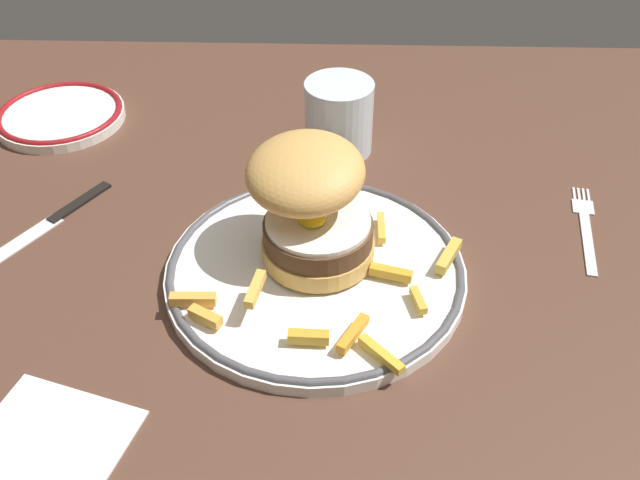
# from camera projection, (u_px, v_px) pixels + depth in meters

# --- Properties ---
(ground_plane) EXTENTS (1.32, 0.96, 0.04)m
(ground_plane) POSITION_uv_depth(u_px,v_px,m) (340.00, 271.00, 0.71)
(ground_plane) COLOR #503325
(dinner_plate) EXTENTS (0.28, 0.28, 0.02)m
(dinner_plate) POSITION_uv_depth(u_px,v_px,m) (320.00, 270.00, 0.67)
(dinner_plate) COLOR white
(dinner_plate) RESTS_ON ground_plane
(burger) EXTENTS (0.14, 0.14, 0.11)m
(burger) POSITION_uv_depth(u_px,v_px,m) (316.00, 203.00, 0.64)
(burger) COLOR gold
(burger) RESTS_ON dinner_plate
(fries_pile) EXTENTS (0.27, 0.27, 0.03)m
(fries_pile) POSITION_uv_depth(u_px,v_px,m) (335.00, 283.00, 0.63)
(fries_pile) COLOR gold
(fries_pile) RESTS_ON dinner_plate
(water_glass) EXTENTS (0.08, 0.08, 0.09)m
(water_glass) POSITION_uv_depth(u_px,v_px,m) (341.00, 122.00, 0.82)
(water_glass) COLOR silver
(water_glass) RESTS_ON ground_plane
(side_plate) EXTENTS (0.16, 0.16, 0.02)m
(side_plate) POSITION_uv_depth(u_px,v_px,m) (64.00, 115.00, 0.88)
(side_plate) COLOR white
(side_plate) RESTS_ON ground_plane
(fork) EXTENTS (0.04, 0.14, 0.00)m
(fork) POSITION_uv_depth(u_px,v_px,m) (590.00, 226.00, 0.73)
(fork) COLOR silver
(fork) RESTS_ON ground_plane
(knife) EXTENTS (0.11, 0.16, 0.01)m
(knife) POSITION_uv_depth(u_px,v_px,m) (58.00, 219.00, 0.73)
(knife) COLOR black
(knife) RESTS_ON ground_plane
(napkin) EXTENTS (0.14, 0.13, 0.00)m
(napkin) POSITION_uv_depth(u_px,v_px,m) (53.00, 444.00, 0.53)
(napkin) COLOR white
(napkin) RESTS_ON ground_plane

